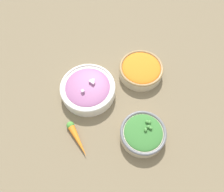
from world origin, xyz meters
The scene contains 5 objects.
ground_plane centered at (0.00, 0.00, 0.00)m, with size 3.00×3.00×0.00m, color #75664C.
bowl_red_onion centered at (-0.02, -0.10, 0.03)m, with size 0.23×0.23×0.07m.
bowl_broccoli centered at (0.15, 0.13, 0.03)m, with size 0.17×0.17×0.07m.
bowl_carrots centered at (-0.14, 0.12, 0.03)m, with size 0.19×0.19×0.06m.
loose_carrot centered at (0.18, -0.12, 0.01)m, with size 0.14×0.10×0.03m.
Camera 1 is at (0.42, 0.03, 0.82)m, focal length 35.00 mm.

